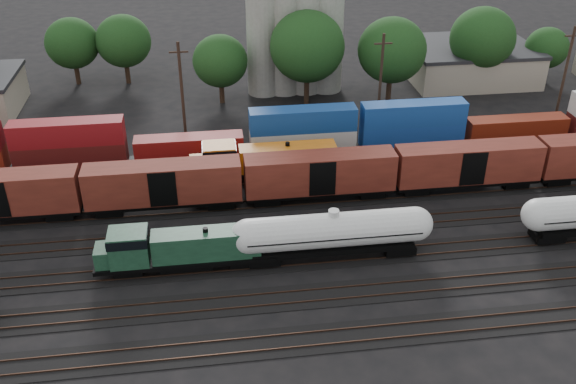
{
  "coord_description": "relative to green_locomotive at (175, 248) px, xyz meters",
  "views": [
    {
      "loc": [
        -9.25,
        -50.3,
        33.32
      ],
      "look_at": [
        -2.12,
        2.0,
        3.0
      ],
      "focal_mm": 40.0,
      "sensor_mm": 36.0,
      "label": 1
    }
  ],
  "objects": [
    {
      "name": "tree_band",
      "position": [
        12.04,
        39.6,
        5.31
      ],
      "size": [
        164.87,
        22.11,
        14.23
      ],
      "color": "black",
      "rests_on": "ground"
    },
    {
      "name": "green_locomotive",
      "position": [
        0.0,
        0.0,
        0.0
      ],
      "size": [
        15.19,
        2.68,
        4.02
      ],
      "color": "black",
      "rests_on": "ground"
    },
    {
      "name": "grain_silo",
      "position": [
        15.99,
        41.0,
        8.94
      ],
      "size": [
        13.4,
        5.0,
        29.0
      ],
      "color": "gray",
      "rests_on": "ground"
    },
    {
      "name": "industrial_sheds",
      "position": [
        19.33,
        40.25,
        0.24
      ],
      "size": [
        119.38,
        17.26,
        5.1
      ],
      "color": "#9E937F",
      "rests_on": "ground"
    },
    {
      "name": "orange_locomotive",
      "position": [
        8.72,
        15.0,
        0.13
      ],
      "size": [
        17.07,
        2.85,
        4.27
      ],
      "color": "black",
      "rests_on": "ground"
    },
    {
      "name": "utility_poles",
      "position": [
        12.7,
        27.0,
        3.89
      ],
      "size": [
        122.2,
        0.36,
        12.0
      ],
      "color": "black",
      "rests_on": "ground"
    },
    {
      "name": "container_wall",
      "position": [
        10.7,
        20.0,
        0.42
      ],
      "size": [
        165.6,
        2.6,
        5.8
      ],
      "color": "black",
      "rests_on": "ground"
    },
    {
      "name": "tracks",
      "position": [
        12.7,
        5.0,
        -2.27
      ],
      "size": [
        180.0,
        33.2,
        0.2
      ],
      "color": "black",
      "rests_on": "ground"
    },
    {
      "name": "tank_car_a",
      "position": [
        13.55,
        0.0,
        0.44
      ],
      "size": [
        17.76,
        3.18,
        4.65
      ],
      "color": "silver",
      "rests_on": "ground"
    },
    {
      "name": "boxcar_string",
      "position": [
        21.9,
        10.0,
        0.8
      ],
      "size": [
        184.4,
        2.9,
        4.2
      ],
      "color": "black",
      "rests_on": "ground"
    },
    {
      "name": "ground",
      "position": [
        12.7,
        5.0,
        -2.32
      ],
      "size": [
        600.0,
        600.0,
        0.0
      ],
      "primitive_type": "plane",
      "color": "black"
    }
  ]
}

